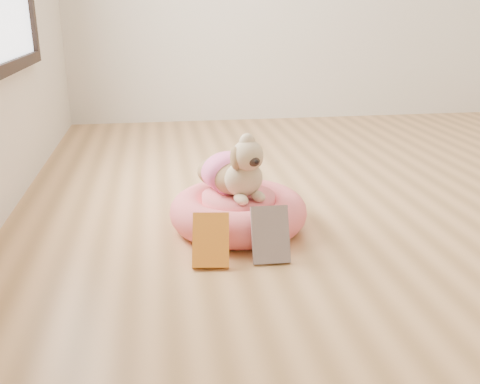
{
  "coord_description": "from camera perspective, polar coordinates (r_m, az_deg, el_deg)",
  "views": [
    {
      "loc": [
        -1.27,
        -2.38,
        0.95
      ],
      "look_at": [
        -0.94,
        -0.22,
        0.19
      ],
      "focal_mm": 40.0,
      "sensor_mm": 36.0,
      "label": 1
    }
  ],
  "objects": [
    {
      "name": "floor",
      "position": [
        2.86,
        18.13,
        -1.14
      ],
      "size": [
        4.5,
        4.5,
        0.0
      ],
      "primitive_type": "plane",
      "color": "#A97A46",
      "rests_on": "ground"
    },
    {
      "name": "pet_bed",
      "position": [
        2.4,
        -0.18,
        -2.1
      ],
      "size": [
        0.62,
        0.62,
        0.16
      ],
      "color": "#F55F61",
      "rests_on": "floor"
    },
    {
      "name": "book_white",
      "position": [
        2.09,
        3.26,
        -4.56
      ],
      "size": [
        0.15,
        0.12,
        0.21
      ],
      "primitive_type": "cube",
      "rotation": [
        -0.44,
        0.0,
        -0.03
      ],
      "color": "silver",
      "rests_on": "floor"
    },
    {
      "name": "dog",
      "position": [
        2.34,
        -0.56,
        3.33
      ],
      "size": [
        0.4,
        0.48,
        0.3
      ],
      "primitive_type": null,
      "rotation": [
        0.0,
        0.0,
        0.33
      ],
      "color": "brown",
      "rests_on": "pet_bed"
    },
    {
      "name": "book_yellow",
      "position": [
        2.07,
        -3.13,
        -5.16
      ],
      "size": [
        0.16,
        0.16,
        0.19
      ],
      "primitive_type": "cube",
      "rotation": [
        -0.6,
        0.0,
        -0.14
      ],
      "color": "gold",
      "rests_on": "floor"
    }
  ]
}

